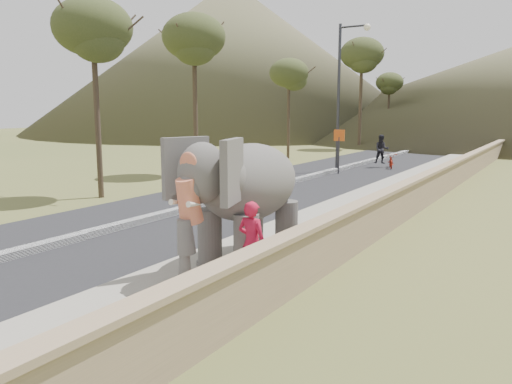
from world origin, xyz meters
TOP-DOWN VIEW (x-y plane):
  - ground at (0.00, 0.00)m, footprint 160.00×160.00m
  - road at (-5.00, 10.00)m, footprint 7.00×120.00m
  - median at (-5.00, 10.00)m, footprint 0.35×120.00m
  - walkway at (0.00, 10.00)m, footprint 3.00×120.00m
  - parapet at (1.65, 10.00)m, footprint 0.30×120.00m
  - lamppost at (-4.69, 17.75)m, footprint 1.76×0.36m
  - signboard at (-4.50, 16.81)m, footprint 0.60×0.08m
  - hill_left at (-38.00, 55.00)m, footprint 60.00×60.00m
  - elephant_and_man at (0.02, 0.92)m, footprint 2.21×3.81m
  - motorcyclist at (-3.19, 20.94)m, footprint 1.69×1.83m
  - trees at (0.25, 28.28)m, footprint 47.83×42.36m

SIDE VIEW (x-z plane):
  - ground at x=0.00m, z-range 0.00..0.00m
  - road at x=-5.00m, z-range 0.00..0.03m
  - walkway at x=0.00m, z-range 0.00..0.15m
  - median at x=-5.00m, z-range 0.00..0.22m
  - parapet at x=1.65m, z-range 0.00..1.10m
  - motorcyclist at x=-3.19m, z-range -0.20..1.78m
  - elephant_and_man at x=0.02m, z-range 0.14..2.89m
  - signboard at x=-4.50m, z-range 0.44..2.84m
  - trees at x=0.25m, z-range -0.82..8.97m
  - lamppost at x=-4.69m, z-range 0.87..8.87m
  - hill_left at x=-38.00m, z-range 0.00..22.00m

